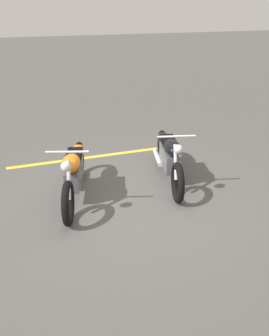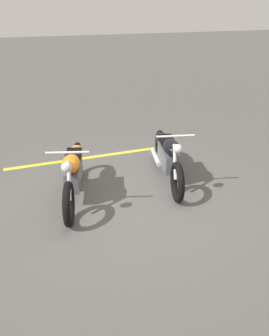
{
  "view_description": "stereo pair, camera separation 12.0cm",
  "coord_description": "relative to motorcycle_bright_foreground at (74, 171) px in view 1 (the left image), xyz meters",
  "views": [
    {
      "loc": [
        5.09,
        -1.54,
        3.01
      ],
      "look_at": [
        0.22,
        0.0,
        0.65
      ],
      "focal_mm": 39.21,
      "sensor_mm": 36.0,
      "label": 1
    },
    {
      "loc": [
        5.05,
        -1.65,
        3.01
      ],
      "look_at": [
        0.22,
        0.0,
        0.65
      ],
      "focal_mm": 39.21,
      "sensor_mm": 36.0,
      "label": 2
    }
  ],
  "objects": [
    {
      "name": "ground_plane",
      "position": [
        0.37,
        0.85,
        -0.46
      ],
      "size": [
        60.0,
        60.0,
        0.0
      ],
      "primitive_type": "plane",
      "color": "#514F4C"
    },
    {
      "name": "motorcycle_bright_foreground",
      "position": [
        0.0,
        0.0,
        0.0
      ],
      "size": [
        2.18,
        0.8,
        1.04
      ],
      "rotation": [
        0.0,
        0.0,
        -0.27
      ],
      "color": "black",
      "rests_on": "ground"
    },
    {
      "name": "motorcycle_dark_foreground",
      "position": [
        -0.14,
        1.72,
        0.0
      ],
      "size": [
        2.2,
        0.72,
        1.04
      ],
      "rotation": [
        0.0,
        0.0,
        -0.22
      ],
      "color": "black",
      "rests_on": "ground"
    },
    {
      "name": "parking_stripe_near",
      "position": [
        -1.54,
        0.47,
        -0.46
      ],
      "size": [
        0.22,
        3.2,
        0.01
      ],
      "primitive_type": "cube",
      "rotation": [
        0.0,
        0.0,
        1.6
      ],
      "color": "yellow",
      "rests_on": "ground"
    }
  ]
}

